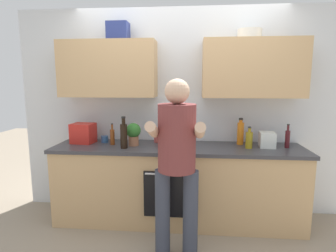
# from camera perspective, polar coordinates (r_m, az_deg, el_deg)

# --- Properties ---
(ground_plane) EXTENTS (12.00, 12.00, 0.00)m
(ground_plane) POSITION_cam_1_polar(r_m,az_deg,el_deg) (3.50, 1.92, -18.66)
(ground_plane) COLOR gray
(back_wall_unit) EXTENTS (4.00, 0.38, 2.50)m
(back_wall_unit) POSITION_cam_1_polar(r_m,az_deg,el_deg) (3.38, 2.31, 6.72)
(back_wall_unit) COLOR silver
(back_wall_unit) RESTS_ON ground
(counter) EXTENTS (2.84, 0.67, 0.90)m
(counter) POSITION_cam_1_polar(r_m,az_deg,el_deg) (3.32, 1.96, -11.75)
(counter) COLOR tan
(counter) RESTS_ON ground
(person_standing) EXTENTS (0.49, 0.45, 1.66)m
(person_standing) POSITION_cam_1_polar(r_m,az_deg,el_deg) (2.52, 1.79, -5.99)
(person_standing) COLOR #383D4C
(person_standing) RESTS_ON ground
(bottle_oil) EXTENTS (0.08, 0.08, 0.24)m
(bottle_oil) POSITION_cam_1_polar(r_m,az_deg,el_deg) (3.20, 16.24, -2.70)
(bottle_oil) COLOR olive
(bottle_oil) RESTS_ON counter
(bottle_vinegar) EXTENTS (0.05, 0.05, 0.25)m
(bottle_vinegar) POSITION_cam_1_polar(r_m,az_deg,el_deg) (3.31, -11.31, -2.09)
(bottle_vinegar) COLOR brown
(bottle_vinegar) RESTS_ON counter
(bottle_juice) EXTENTS (0.08, 0.08, 0.31)m
(bottle_juice) POSITION_cam_1_polar(r_m,az_deg,el_deg) (3.36, 14.58, -1.35)
(bottle_juice) COLOR orange
(bottle_juice) RESTS_ON counter
(bottle_wine) EXTENTS (0.05, 0.05, 0.27)m
(bottle_wine) POSITION_cam_1_polar(r_m,az_deg,el_deg) (3.37, 23.23, -2.32)
(bottle_wine) COLOR #471419
(bottle_wine) RESTS_ON counter
(bottle_soy) EXTENTS (0.08, 0.08, 0.36)m
(bottle_soy) POSITION_cam_1_polar(r_m,az_deg,el_deg) (3.10, -9.02, -1.83)
(bottle_soy) COLOR black
(bottle_soy) RESTS_ON counter
(bottle_hotsauce) EXTENTS (0.06, 0.06, 0.20)m
(bottle_hotsauce) POSITION_cam_1_polar(r_m,az_deg,el_deg) (3.40, 16.30, -2.29)
(bottle_hotsauce) COLOR red
(bottle_hotsauce) RESTS_ON counter
(cup_tea) EXTENTS (0.09, 0.09, 0.08)m
(cup_tea) POSITION_cam_1_polar(r_m,az_deg,el_deg) (3.47, -12.84, -2.63)
(cup_tea) COLOR #33598C
(cup_tea) RESTS_ON counter
(cup_stoneware) EXTENTS (0.08, 0.08, 0.09)m
(cup_stoneware) POSITION_cam_1_polar(r_m,az_deg,el_deg) (3.11, 3.57, -3.70)
(cup_stoneware) COLOR slate
(cup_stoneware) RESTS_ON counter
(cup_ceramic) EXTENTS (0.08, 0.08, 0.10)m
(cup_ceramic) POSITION_cam_1_polar(r_m,az_deg,el_deg) (3.39, -2.20, -2.52)
(cup_ceramic) COLOR #BF4C47
(cup_ceramic) RESTS_ON counter
(knife_block) EXTENTS (0.10, 0.14, 0.32)m
(knife_block) POSITION_cam_1_polar(r_m,az_deg,el_deg) (3.17, -0.04, -1.86)
(knife_block) COLOR brown
(knife_block) RESTS_ON counter
(potted_herb) EXTENTS (0.17, 0.17, 0.26)m
(potted_herb) POSITION_cam_1_polar(r_m,az_deg,el_deg) (3.23, -7.06, -1.39)
(potted_herb) COLOR #9E6647
(potted_herb) RESTS_ON counter
(grocery_bag_crisps) EXTENTS (0.28, 0.24, 0.24)m
(grocery_bag_crisps) POSITION_cam_1_polar(r_m,az_deg,el_deg) (3.49, -16.93, -1.42)
(grocery_bag_crisps) COLOR red
(grocery_bag_crisps) RESTS_ON counter
(grocery_bag_produce) EXTENTS (0.18, 0.21, 0.17)m
(grocery_bag_produce) POSITION_cam_1_polar(r_m,az_deg,el_deg) (3.33, 19.59, -2.65)
(grocery_bag_produce) COLOR silver
(grocery_bag_produce) RESTS_ON counter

